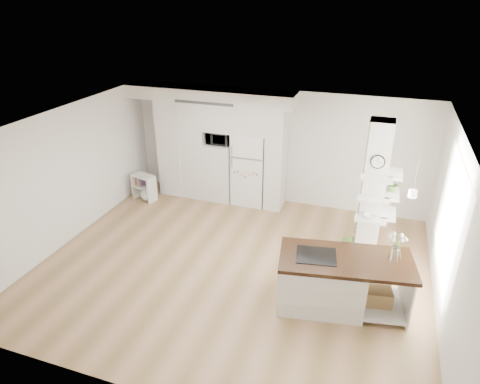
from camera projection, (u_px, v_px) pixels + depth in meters
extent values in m
cube|color=#A77E5A|center=(233.00, 266.00, 8.02)|extent=(7.00, 6.00, 0.01)
cube|color=white|center=(232.00, 127.00, 6.86)|extent=(7.00, 6.00, 0.04)
cube|color=silver|center=(276.00, 147.00, 10.00)|extent=(7.00, 0.04, 2.70)
cube|color=silver|center=(143.00, 313.00, 4.88)|extent=(7.00, 0.04, 2.70)
cube|color=silver|center=(67.00, 176.00, 8.47)|extent=(0.04, 6.00, 2.70)
cube|color=silver|center=(451.00, 236.00, 6.41)|extent=(0.04, 6.00, 2.70)
cube|color=silver|center=(185.00, 148.00, 10.44)|extent=(1.20, 0.65, 2.40)
cube|color=silver|center=(221.00, 171.00, 10.37)|extent=(0.65, 0.65, 1.42)
cube|color=silver|center=(220.00, 116.00, 9.79)|extent=(0.65, 0.65, 0.65)
cube|color=silver|center=(251.00, 119.00, 9.57)|extent=(0.85, 0.65, 0.65)
cube|color=silver|center=(276.00, 159.00, 9.76)|extent=(0.40, 0.65, 2.40)
cube|color=silver|center=(209.00, 95.00, 9.63)|extent=(4.00, 0.70, 0.30)
cube|color=#262626|center=(204.00, 103.00, 9.39)|extent=(1.40, 0.04, 0.06)
cube|color=white|center=(250.00, 168.00, 10.09)|extent=(0.78, 0.66, 1.75)
cube|color=#B2B2B7|center=(246.00, 159.00, 9.64)|extent=(0.78, 0.01, 0.03)
cube|color=silver|center=(373.00, 192.00, 7.79)|extent=(0.40, 0.40, 2.70)
cube|color=tan|center=(361.00, 191.00, 7.85)|extent=(0.02, 0.40, 2.70)
cube|color=tan|center=(374.00, 188.00, 7.97)|extent=(0.40, 0.02, 2.70)
cylinder|color=black|center=(378.00, 162.00, 7.33)|extent=(0.25, 0.03, 0.25)
cylinder|color=white|center=(378.00, 162.00, 7.31)|extent=(0.21, 0.01, 0.21)
plane|color=white|center=(450.00, 217.00, 6.61)|extent=(0.00, 2.40, 2.40)
cylinder|color=white|center=(337.00, 170.00, 6.74)|extent=(0.12, 0.12, 0.10)
cube|color=silver|center=(320.00, 282.00, 6.88)|extent=(1.46, 1.09, 0.86)
cube|color=silver|center=(380.00, 304.00, 6.87)|extent=(0.86, 0.98, 0.04)
cube|color=silver|center=(406.00, 290.00, 6.68)|extent=(0.18, 0.87, 0.86)
cube|color=black|center=(346.00, 260.00, 6.62)|extent=(2.19, 1.31, 0.06)
cube|color=black|center=(316.00, 255.00, 6.68)|extent=(0.69, 0.61, 0.01)
cube|color=olive|center=(378.00, 296.00, 6.81)|extent=(0.46, 0.37, 0.26)
cylinder|color=white|center=(395.00, 253.00, 6.55)|extent=(0.12, 0.12, 0.22)
cube|color=silver|center=(137.00, 185.00, 10.55)|extent=(0.11, 0.31, 0.65)
cube|color=silver|center=(152.00, 190.00, 10.30)|extent=(0.11, 0.31, 0.65)
cube|color=silver|center=(143.00, 176.00, 10.29)|extent=(0.60, 0.44, 0.03)
cube|color=silver|center=(144.00, 187.00, 10.41)|extent=(0.58, 0.43, 0.03)
sphere|color=white|center=(147.00, 194.00, 10.46)|extent=(0.31, 0.31, 0.31)
imported|color=#406528|center=(344.00, 246.00, 8.16)|extent=(0.30, 0.25, 0.53)
imported|color=#406528|center=(359.00, 237.00, 8.43)|extent=(0.37, 0.37, 0.53)
imported|color=#2D2D2D|center=(219.00, 138.00, 9.96)|extent=(0.54, 0.37, 0.30)
imported|color=#406528|center=(394.00, 184.00, 7.70)|extent=(0.27, 0.23, 0.30)
imported|color=white|center=(370.00, 216.00, 7.68)|extent=(0.22, 0.22, 0.05)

